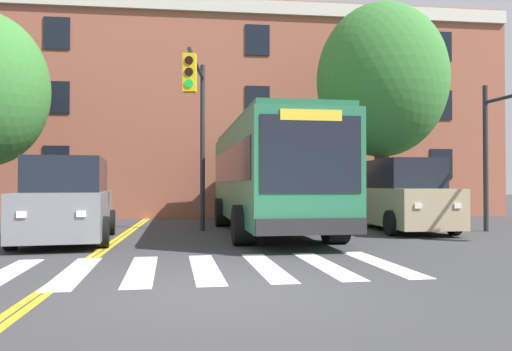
{
  "coord_description": "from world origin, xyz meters",
  "views": [
    {
      "loc": [
        -0.35,
        -7.12,
        1.54
      ],
      "look_at": [
        1.43,
        7.67,
        1.79
      ],
      "focal_mm": 35.0,
      "sensor_mm": 36.0,
      "label": 1
    }
  ],
  "objects_px": {
    "car_grey_near_lane": "(68,202)",
    "traffic_light_overhead": "(198,112)",
    "car_tan_far_lane": "(402,197)",
    "car_black_behind_bus": "(214,198)",
    "street_tree_curbside_large": "(381,81)",
    "city_bus": "(267,173)"
  },
  "relations": [
    {
      "from": "traffic_light_overhead",
      "to": "car_grey_near_lane",
      "type": "bearing_deg",
      "value": -160.5
    },
    {
      "from": "city_bus",
      "to": "car_black_behind_bus",
      "type": "relative_size",
      "value": 2.9
    },
    {
      "from": "car_tan_far_lane",
      "to": "car_black_behind_bus",
      "type": "distance_m",
      "value": 10.97
    },
    {
      "from": "car_black_behind_bus",
      "to": "traffic_light_overhead",
      "type": "relative_size",
      "value": 0.68
    },
    {
      "from": "car_grey_near_lane",
      "to": "traffic_light_overhead",
      "type": "height_order",
      "value": "traffic_light_overhead"
    },
    {
      "from": "city_bus",
      "to": "traffic_light_overhead",
      "type": "relative_size",
      "value": 1.96
    },
    {
      "from": "car_tan_far_lane",
      "to": "car_black_behind_bus",
      "type": "height_order",
      "value": "car_tan_far_lane"
    },
    {
      "from": "city_bus",
      "to": "car_black_behind_bus",
      "type": "height_order",
      "value": "city_bus"
    },
    {
      "from": "car_grey_near_lane",
      "to": "car_black_behind_bus",
      "type": "height_order",
      "value": "car_grey_near_lane"
    },
    {
      "from": "traffic_light_overhead",
      "to": "city_bus",
      "type": "bearing_deg",
      "value": 17.48
    },
    {
      "from": "car_black_behind_bus",
      "to": "city_bus",
      "type": "bearing_deg",
      "value": -81.6
    },
    {
      "from": "car_tan_far_lane",
      "to": "traffic_light_overhead",
      "type": "height_order",
      "value": "traffic_light_overhead"
    },
    {
      "from": "street_tree_curbside_large",
      "to": "city_bus",
      "type": "bearing_deg",
      "value": -152.9
    },
    {
      "from": "car_black_behind_bus",
      "to": "street_tree_curbside_large",
      "type": "height_order",
      "value": "street_tree_curbside_large"
    },
    {
      "from": "car_grey_near_lane",
      "to": "car_tan_far_lane",
      "type": "bearing_deg",
      "value": 10.86
    },
    {
      "from": "car_black_behind_bus",
      "to": "traffic_light_overhead",
      "type": "distance_m",
      "value": 10.43
    },
    {
      "from": "city_bus",
      "to": "street_tree_curbside_large",
      "type": "relative_size",
      "value": 1.28
    },
    {
      "from": "car_black_behind_bus",
      "to": "car_grey_near_lane",
      "type": "bearing_deg",
      "value": -110.94
    },
    {
      "from": "car_grey_near_lane",
      "to": "traffic_light_overhead",
      "type": "bearing_deg",
      "value": 19.5
    },
    {
      "from": "street_tree_curbside_large",
      "to": "car_tan_far_lane",
      "type": "bearing_deg",
      "value": -95.91
    },
    {
      "from": "city_bus",
      "to": "street_tree_curbside_large",
      "type": "xyz_separation_m",
      "value": [
        4.74,
        2.43,
        3.6
      ]
    },
    {
      "from": "traffic_light_overhead",
      "to": "street_tree_curbside_large",
      "type": "relative_size",
      "value": 0.65
    }
  ]
}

